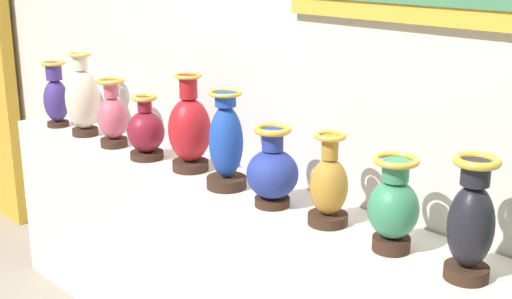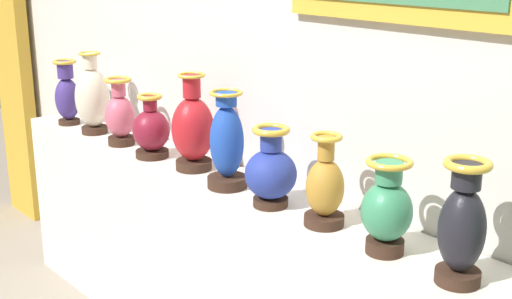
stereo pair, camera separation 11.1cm
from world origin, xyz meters
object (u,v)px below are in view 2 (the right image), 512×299
at_px(vase_rose, 120,115).
at_px(vase_jade, 387,209).
at_px(vase_ivory, 92,98).
at_px(vase_indigo, 67,95).
at_px(vase_ochre, 325,188).
at_px(vase_cobalt, 271,172).
at_px(vase_crimson, 193,129).
at_px(vase_sapphire, 227,144).
at_px(vase_burgundy, 151,131).
at_px(vase_onyx, 462,226).

xyz_separation_m(vase_rose, vase_jade, (1.59, -0.00, 0.00)).
bearing_deg(vase_ivory, vase_indigo, -176.99).
distance_m(vase_ivory, vase_ochre, 1.59).
bearing_deg(vase_cobalt, vase_indigo, -179.75).
bearing_deg(vase_crimson, vase_sapphire, -7.31).
xyz_separation_m(vase_sapphire, vase_cobalt, (0.26, -0.01, -0.04)).
bearing_deg(vase_crimson, vase_jade, -2.33).
bearing_deg(vase_burgundy, vase_jade, -0.19).
bearing_deg(vase_ochre, vase_cobalt, -176.23).
bearing_deg(vase_ivory, vase_onyx, -0.24).
height_order(vase_rose, vase_jade, vase_rose).
bearing_deg(vase_ivory, vase_burgundy, -0.32).
bearing_deg(vase_jade, vase_ochre, 176.29).
bearing_deg(vase_jade, vase_ivory, 179.77).
xyz_separation_m(vase_rose, vase_cobalt, (1.07, -0.00, -0.01)).
height_order(vase_crimson, vase_jade, vase_crimson).
distance_m(vase_ivory, vase_cobalt, 1.34).
relative_size(vase_ochre, vase_onyx, 0.88).
relative_size(vase_ivory, vase_cobalt, 1.38).
xyz_separation_m(vase_rose, vase_ochre, (1.32, 0.01, -0.01)).
relative_size(vase_rose, vase_onyx, 0.89).
bearing_deg(vase_cobalt, vase_sapphire, 178.44).
height_order(vase_burgundy, vase_crimson, vase_crimson).
bearing_deg(vase_burgundy, vase_ivory, 179.68).
xyz_separation_m(vase_indigo, vase_crimson, (1.06, 0.05, 0.02)).
relative_size(vase_ivory, vase_rose, 1.27).
height_order(vase_ivory, vase_ochre, vase_ivory).
xyz_separation_m(vase_burgundy, vase_ochre, (1.05, 0.01, 0.01)).
height_order(vase_burgundy, vase_onyx, vase_onyx).
relative_size(vase_indigo, vase_burgundy, 1.20).
bearing_deg(vase_jade, vase_cobalt, 179.87).
bearing_deg(vase_indigo, vase_cobalt, 0.25).
xyz_separation_m(vase_indigo, vase_burgundy, (0.80, 0.01, -0.04)).
bearing_deg(vase_sapphire, vase_ivory, -179.96).
bearing_deg(vase_rose, vase_onyx, -0.15).
xyz_separation_m(vase_rose, vase_burgundy, (0.27, 0.00, -0.02)).
distance_m(vase_burgundy, vase_cobalt, 0.80).
bearing_deg(vase_onyx, vase_cobalt, 179.81).
distance_m(vase_burgundy, vase_crimson, 0.27).
bearing_deg(vase_onyx, vase_rose, 179.85).
relative_size(vase_cobalt, vase_onyx, 0.82).
bearing_deg(vase_ochre, vase_sapphire, -178.94).
distance_m(vase_cobalt, vase_onyx, 0.79).
height_order(vase_ivory, vase_cobalt, vase_ivory).
xyz_separation_m(vase_ivory, vase_ochre, (1.59, 0.01, -0.05)).
xyz_separation_m(vase_cobalt, vase_jade, (0.53, -0.00, 0.01)).
distance_m(vase_rose, vase_cobalt, 1.07).
bearing_deg(vase_ochre, vase_onyx, -2.05).
xyz_separation_m(vase_ochre, vase_onyx, (0.54, -0.02, 0.04)).
bearing_deg(vase_rose, vase_indigo, -178.99).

